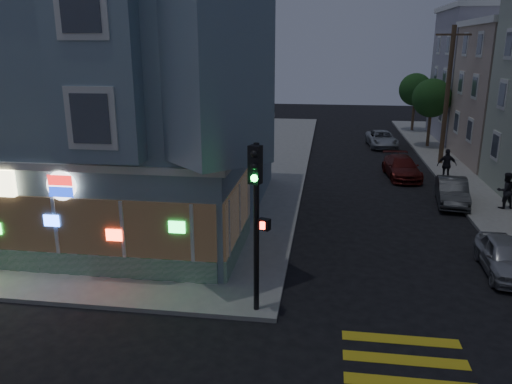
% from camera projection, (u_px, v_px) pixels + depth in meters
% --- Properties ---
extents(ground, '(120.00, 120.00, 0.00)m').
position_uv_depth(ground, '(156.00, 355.00, 13.18)').
color(ground, black).
rests_on(ground, ground).
extents(sidewalk_nw, '(33.00, 42.00, 0.15)m').
position_uv_depth(sidewalk_nw, '(84.00, 155.00, 36.86)').
color(sidewalk_nw, gray).
rests_on(sidewalk_nw, ground).
extents(corner_building, '(14.60, 14.60, 11.40)m').
position_uv_depth(corner_building, '(103.00, 92.00, 22.80)').
color(corner_building, gray).
rests_on(corner_building, sidewalk_nw).
extents(utility_pole, '(2.20, 0.30, 9.00)m').
position_uv_depth(utility_pole, '(447.00, 94.00, 32.97)').
color(utility_pole, '#4C3826').
rests_on(utility_pole, sidewalk_ne).
extents(street_tree_near, '(3.00, 3.00, 5.30)m').
position_uv_depth(street_tree_near, '(432.00, 98.00, 38.88)').
color(street_tree_near, '#4C3826').
rests_on(street_tree_near, sidewalk_ne).
extents(street_tree_far, '(3.00, 3.00, 5.30)m').
position_uv_depth(street_tree_far, '(415.00, 90.00, 46.48)').
color(street_tree_far, '#4C3826').
rests_on(street_tree_far, sidewalk_ne).
extents(pedestrian_a, '(1.03, 0.90, 1.80)m').
position_uv_depth(pedestrian_a, '(505.00, 190.00, 24.41)').
color(pedestrian_a, black).
rests_on(pedestrian_a, sidewalk_ne).
extents(pedestrian_b, '(1.15, 0.53, 1.91)m').
position_uv_depth(pedestrian_b, '(447.00, 165.00, 29.38)').
color(pedestrian_b, black).
rests_on(pedestrian_b, sidewalk_ne).
extents(parked_car_a, '(1.67, 3.80, 1.28)m').
position_uv_depth(parked_car_a, '(505.00, 257.00, 17.74)').
color(parked_car_a, '#AAACB2').
rests_on(parked_car_a, ground).
extents(parked_car_b, '(1.89, 4.19, 1.33)m').
position_uv_depth(parked_car_b, '(452.00, 192.00, 25.56)').
color(parked_car_b, '#3B3E40').
rests_on(parked_car_b, ground).
extents(parked_car_c, '(2.21, 4.64, 1.30)m').
position_uv_depth(parked_car_c, '(402.00, 167.00, 30.76)').
color(parked_car_c, '#5D1815').
rests_on(parked_car_c, ground).
extents(parked_car_d, '(2.49, 4.77, 1.28)m').
position_uv_depth(parked_car_d, '(382.00, 139.00, 40.20)').
color(parked_car_d, '#A5ABAF').
rests_on(parked_car_d, ground).
extents(traffic_signal, '(0.65, 0.57, 5.12)m').
position_uv_depth(traffic_signal, '(256.00, 202.00, 14.09)').
color(traffic_signal, black).
rests_on(traffic_signal, sidewalk_nw).
extents(fire_hydrant, '(0.50, 0.29, 0.86)m').
position_uv_depth(fire_hydrant, '(460.00, 189.00, 26.21)').
color(fire_hydrant, white).
rests_on(fire_hydrant, sidewalk_ne).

